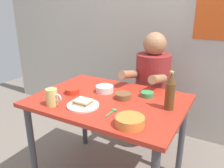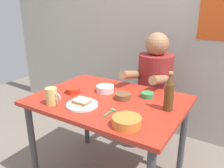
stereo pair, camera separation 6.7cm
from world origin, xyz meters
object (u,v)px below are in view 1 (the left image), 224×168
sandwich (83,102)px  dining_table (109,110)px  person_seated (152,76)px  stool (150,115)px  beer_mug (52,97)px  condiment_bowl_brown (123,96)px  plate_orange (83,105)px  beer_bottle (170,92)px

sandwich → dining_table: bearing=66.9°
person_seated → stool: bearing=90.0°
beer_mug → condiment_bowl_brown: size_ratio=1.05×
plate_orange → beer_bottle: size_ratio=0.84×
stool → condiment_bowl_brown: 0.71m
dining_table → stool: bearing=79.6°
person_seated → sandwich: size_ratio=6.54×
dining_table → beer_bottle: bearing=6.0°
sandwich → beer_mug: bearing=-155.3°
dining_table → condiment_bowl_brown: bearing=30.0°
stool → beer_bottle: beer_bottle is taller
dining_table → condiment_bowl_brown: (0.09, 0.05, 0.12)m
dining_table → sandwich: bearing=-113.1°
person_seated → beer_mug: (-0.39, -0.91, 0.03)m
plate_orange → beer_mug: bearing=-155.3°
person_seated → dining_table: bearing=-100.5°
person_seated → beer_bottle: bearing=-60.7°
condiment_bowl_brown → sandwich: bearing=-124.9°
sandwich → condiment_bowl_brown: size_ratio=0.92×
plate_orange → beer_mug: size_ratio=1.75×
stool → sandwich: bearing=-103.6°
dining_table → beer_mug: bearing=-133.9°
sandwich → condiment_bowl_brown: sandwich is taller
sandwich → beer_bottle: bearing=25.3°
stool → sandwich: sandwich is taller
dining_table → condiment_bowl_brown: 0.16m
stool → plate_orange: 0.94m
dining_table → person_seated: 0.64m
plate_orange → beer_bottle: bearing=25.3°
condiment_bowl_brown → beer_mug: bearing=-137.2°
person_seated → plate_orange: 0.84m
beer_mug → beer_bottle: 0.79m
stool → sandwich: 0.95m
stool → beer_mug: 1.10m
condiment_bowl_brown → stool: bearing=87.7°
person_seated → sandwich: (-0.20, -0.82, 0.01)m
dining_table → beer_bottle: 0.49m
person_seated → condiment_bowl_brown: person_seated is taller
beer_mug → condiment_bowl_brown: beer_mug is taller
beer_bottle → condiment_bowl_brown: (-0.34, 0.01, -0.10)m
person_seated → condiment_bowl_brown: 0.57m
dining_table → plate_orange: size_ratio=5.00×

